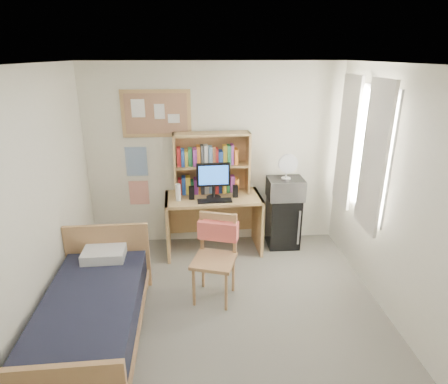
{
  "coord_description": "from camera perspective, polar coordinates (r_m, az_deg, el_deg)",
  "views": [
    {
      "loc": [
        -0.2,
        -3.09,
        2.68
      ],
      "look_at": [
        0.08,
        1.2,
        1.09
      ],
      "focal_mm": 30.0,
      "sensor_mm": 36.0,
      "label": 1
    }
  ],
  "objects": [
    {
      "name": "floor",
      "position": [
        4.1,
        -0.08,
        -20.72
      ],
      "size": [
        3.6,
        4.2,
        0.02
      ],
      "primitive_type": "cube",
      "color": "gray",
      "rests_on": "ground"
    },
    {
      "name": "ceiling",
      "position": [
        3.09,
        -0.11,
        18.78
      ],
      "size": [
        3.6,
        4.2,
        0.02
      ],
      "primitive_type": "cube",
      "color": "white",
      "rests_on": "wall_back"
    },
    {
      "name": "wall_back",
      "position": [
        5.37,
        -1.52,
        5.4
      ],
      "size": [
        3.6,
        0.04,
        2.6
      ],
      "primitive_type": "cube",
      "color": "white",
      "rests_on": "floor"
    },
    {
      "name": "wall_left",
      "position": [
        3.74,
        -28.85,
        -4.04
      ],
      "size": [
        0.04,
        4.2,
        2.6
      ],
      "primitive_type": "cube",
      "color": "white",
      "rests_on": "floor"
    },
    {
      "name": "wall_right",
      "position": [
        3.93,
        27.16,
        -2.66
      ],
      "size": [
        0.04,
        4.2,
        2.6
      ],
      "primitive_type": "cube",
      "color": "white",
      "rests_on": "floor"
    },
    {
      "name": "window_unit",
      "position": [
        4.83,
        20.26,
        6.11
      ],
      "size": [
        0.1,
        1.4,
        1.7
      ],
      "primitive_type": "cube",
      "color": "white",
      "rests_on": "wall_right"
    },
    {
      "name": "curtain_left",
      "position": [
        4.47,
        21.89,
        4.82
      ],
      "size": [
        0.04,
        0.55,
        1.7
      ],
      "primitive_type": "cube",
      "color": "white",
      "rests_on": "wall_right"
    },
    {
      "name": "curtain_right",
      "position": [
        5.18,
        18.23,
        7.24
      ],
      "size": [
        0.04,
        0.55,
        1.7
      ],
      "primitive_type": "cube",
      "color": "white",
      "rests_on": "wall_right"
    },
    {
      "name": "bulletin_board",
      "position": [
        5.26,
        -10.29,
        11.67
      ],
      "size": [
        0.94,
        0.03,
        0.64
      ],
      "primitive_type": "cube",
      "color": "#AC7C5B",
      "rests_on": "wall_back"
    },
    {
      "name": "poster_wave",
      "position": [
        5.45,
        -13.2,
        4.53
      ],
      "size": [
        0.3,
        0.01,
        0.42
      ],
      "primitive_type": "cube",
      "color": "#275A9F",
      "rests_on": "wall_back"
    },
    {
      "name": "poster_japan",
      "position": [
        5.59,
        -12.81,
        -0.1
      ],
      "size": [
        0.28,
        0.01,
        0.36
      ],
      "primitive_type": "cube",
      "color": "red",
      "rests_on": "wall_back"
    },
    {
      "name": "desk",
      "position": [
        5.34,
        -1.61,
        -4.8
      ],
      "size": [
        1.36,
        0.74,
        0.83
      ],
      "primitive_type": "cube",
      "rotation": [
        0.0,
        0.0,
        0.06
      ],
      "color": "tan",
      "rests_on": "floor"
    },
    {
      "name": "desk_chair",
      "position": [
        4.28,
        -1.55,
        -10.32
      ],
      "size": [
        0.63,
        0.63,
        1.0
      ],
      "primitive_type": "cube",
      "rotation": [
        0.0,
        0.0,
        -0.3
      ],
      "color": "tan",
      "rests_on": "floor"
    },
    {
      "name": "mini_fridge",
      "position": [
        5.57,
        8.98,
        -4.42
      ],
      "size": [
        0.44,
        0.44,
        0.75
      ],
      "primitive_type": "cube",
      "rotation": [
        0.0,
        0.0,
        0.01
      ],
      "color": "black",
      "rests_on": "floor"
    },
    {
      "name": "bed",
      "position": [
        4.03,
        -19.49,
        -18.07
      ],
      "size": [
        0.99,
        1.88,
        0.51
      ],
      "primitive_type": "cube",
      "rotation": [
        0.0,
        0.0,
        0.03
      ],
      "color": "black",
      "rests_on": "floor"
    },
    {
      "name": "hutch",
      "position": [
        5.19,
        -1.87,
        4.36
      ],
      "size": [
        1.06,
        0.33,
        0.86
      ],
      "primitive_type": "cube",
      "rotation": [
        0.0,
        0.0,
        0.06
      ],
      "color": "tan",
      "rests_on": "desk"
    },
    {
      "name": "monitor",
      "position": [
        5.04,
        -1.62,
        1.66
      ],
      "size": [
        0.45,
        0.06,
        0.48
      ],
      "primitive_type": "cube",
      "rotation": [
        0.0,
        0.0,
        0.06
      ],
      "color": "black",
      "rests_on": "desk"
    },
    {
      "name": "keyboard",
      "position": [
        4.99,
        -1.43,
        -1.35
      ],
      "size": [
        0.47,
        0.17,
        0.02
      ],
      "primitive_type": "cube",
      "rotation": [
        0.0,
        0.0,
        0.06
      ],
      "color": "black",
      "rests_on": "desk"
    },
    {
      "name": "speaker_left",
      "position": [
        5.07,
        -4.97,
        -0.11
      ],
      "size": [
        0.08,
        0.08,
        0.18
      ],
      "primitive_type": "cube",
      "rotation": [
        0.0,
        0.0,
        0.06
      ],
      "color": "black",
      "rests_on": "desk"
    },
    {
      "name": "speaker_right",
      "position": [
        5.13,
        1.74,
        0.13
      ],
      "size": [
        0.07,
        0.07,
        0.17
      ],
      "primitive_type": "cube",
      "rotation": [
        0.0,
        0.0,
        0.06
      ],
      "color": "black",
      "rests_on": "desk"
    },
    {
      "name": "water_bottle",
      "position": [
        5.02,
        -7.01,
        -0.07
      ],
      "size": [
        0.07,
        0.07,
        0.23
      ],
      "primitive_type": "cylinder",
      "rotation": [
        0.0,
        0.0,
        0.06
      ],
      "color": "silver",
      "rests_on": "desk"
    },
    {
      "name": "hoodie",
      "position": [
        4.32,
        -0.9,
        -5.85
      ],
      "size": [
        0.48,
        0.27,
        0.22
      ],
      "primitive_type": "cube",
      "rotation": [
        0.0,
        0.0,
        -0.3
      ],
      "color": "#F76B5E",
      "rests_on": "desk_chair"
    },
    {
      "name": "microwave",
      "position": [
        5.36,
        9.33,
        0.54
      ],
      "size": [
        0.5,
        0.38,
        0.29
      ],
      "primitive_type": "cube",
      "rotation": [
        0.0,
        0.0,
        0.01
      ],
      "color": "#B7B7BB",
      "rests_on": "mini_fridge"
    },
    {
      "name": "desk_fan",
      "position": [
        5.26,
        9.52,
        3.7
      ],
      "size": [
        0.26,
        0.26,
        0.33
      ],
      "primitive_type": "cylinder",
      "rotation": [
        0.0,
        0.0,
        0.01
      ],
      "color": "silver",
      "rests_on": "microwave"
    },
    {
      "name": "pillow",
      "position": [
        4.47,
        -17.83,
        -9.02
      ],
      "size": [
        0.47,
        0.34,
        0.11
      ],
      "primitive_type": "cube",
      "rotation": [
        0.0,
        0.0,
        0.03
      ],
      "color": "silver",
      "rests_on": "bed"
    }
  ]
}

